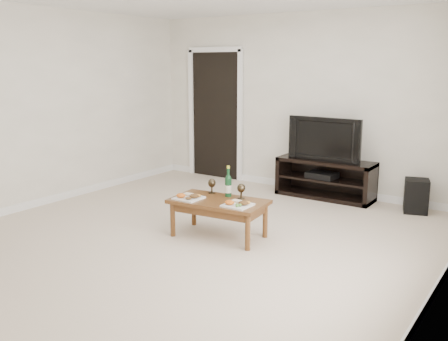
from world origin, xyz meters
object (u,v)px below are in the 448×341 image
at_px(media_console, 325,179).
at_px(television, 327,138).
at_px(subwoofer, 416,196).
at_px(coffee_table, 219,218).

xyz_separation_m(media_console, television, (0.00, 0.00, 0.58)).
bearing_deg(television, media_console, 0.00).
bearing_deg(subwoofer, media_console, 162.66).
bearing_deg(coffee_table, subwoofer, 54.15).
distance_m(television, subwoofer, 1.40).
bearing_deg(coffee_table, media_console, 81.70).
distance_m(media_console, coffee_table, 2.21).
xyz_separation_m(television, coffee_table, (-0.32, -2.19, -0.64)).
height_order(television, subwoofer, television).
bearing_deg(media_console, coffee_table, -98.30).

